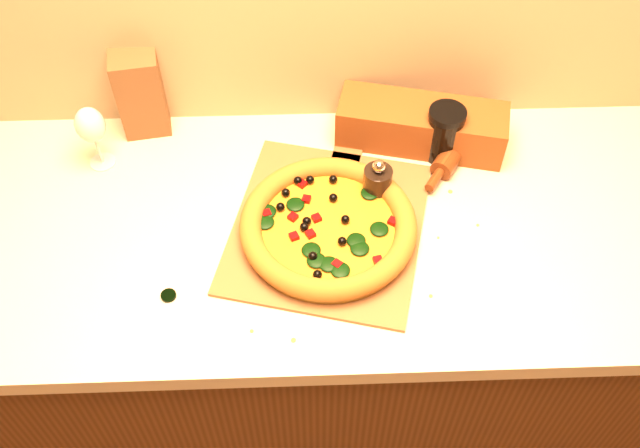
{
  "coord_description": "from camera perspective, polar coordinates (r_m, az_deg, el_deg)",
  "views": [
    {
      "loc": [
        -0.06,
        0.52,
        2.04
      ],
      "look_at": [
        -0.03,
        1.38,
        0.96
      ],
      "focal_mm": 40.0,
      "sensor_mm": 36.0,
      "label": 1
    }
  ],
  "objects": [
    {
      "name": "bottle_cap",
      "position": [
        1.38,
        -12.03,
        -5.61
      ],
      "size": [
        0.03,
        0.03,
        0.01
      ],
      "primitive_type": "cylinder",
      "rotation": [
        0.0,
        0.0,
        -0.07
      ],
      "color": "black",
      "rests_on": "countertop"
    },
    {
      "name": "pepper_grinder",
      "position": [
        1.47,
        4.61,
        3.24
      ],
      "size": [
        0.06,
        0.06,
        0.11
      ],
      "color": "black",
      "rests_on": "countertop"
    },
    {
      "name": "wine_glass",
      "position": [
        1.56,
        -17.88,
        7.45
      ],
      "size": [
        0.06,
        0.06,
        0.15
      ],
      "color": "silver",
      "rests_on": "countertop"
    },
    {
      "name": "bread_bag",
      "position": [
        1.59,
        8.1,
        7.82
      ],
      "size": [
        0.38,
        0.2,
        0.1
      ],
      "primitive_type": "cube",
      "rotation": [
        0.0,
        0.0,
        -0.23
      ],
      "color": "brown",
      "rests_on": "countertop"
    },
    {
      "name": "pizza_peel",
      "position": [
        1.45,
        0.76,
        0.28
      ],
      "size": [
        0.47,
        0.6,
        0.01
      ],
      "rotation": [
        0.0,
        0.0,
        -0.25
      ],
      "color": "brown",
      "rests_on": "countertop"
    },
    {
      "name": "paper_bag",
      "position": [
        1.62,
        -14.15,
        10.09
      ],
      "size": [
        0.11,
        0.09,
        0.2
      ],
      "primitive_type": "cube",
      "rotation": [
        0.0,
        0.0,
        0.15
      ],
      "color": "brown",
      "rests_on": "countertop"
    },
    {
      "name": "cabinet",
      "position": [
        1.85,
        0.78,
        -9.0
      ],
      "size": [
        2.8,
        0.65,
        0.86
      ],
      "primitive_type": "cube",
      "color": "#4A2810",
      "rests_on": "ground"
    },
    {
      "name": "countertop",
      "position": [
        1.47,
        0.97,
        -0.38
      ],
      "size": [
        2.84,
        0.68,
        0.04
      ],
      "primitive_type": "cube",
      "color": "beige",
      "rests_on": "cabinet"
    },
    {
      "name": "dark_jar",
      "position": [
        1.56,
        9.9,
        7.17
      ],
      "size": [
        0.08,
        0.08,
        0.13
      ],
      "color": "black",
      "rests_on": "countertop"
    },
    {
      "name": "pizza",
      "position": [
        1.41,
        0.66,
        -0.19
      ],
      "size": [
        0.35,
        0.35,
        0.05
      ],
      "color": "#B07A2C",
      "rests_on": "pizza_peel"
    },
    {
      "name": "rolling_pin",
      "position": [
        1.62,
        11.4,
        6.79
      ],
      "size": [
        0.21,
        0.3,
        0.05
      ],
      "rotation": [
        0.0,
        0.0,
        0.99
      ],
      "color": "#5A240F",
      "rests_on": "countertop"
    }
  ]
}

